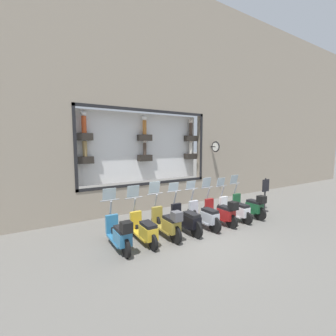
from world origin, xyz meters
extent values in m
plane|color=#66635E|center=(0.00, 0.00, 0.00)|extent=(120.00, 120.00, 0.00)
cube|color=gray|center=(3.60, -10.54, 5.05)|extent=(0.40, 14.92, 10.11)
cube|color=gray|center=(3.60, 0.00, 0.59)|extent=(0.40, 6.16, 1.18)
cube|color=gray|center=(3.60, 0.00, 7.31)|extent=(0.40, 6.16, 5.59)
cube|color=black|center=(3.39, 0.00, 4.45)|extent=(0.04, 6.16, 0.12)
cube|color=black|center=(3.39, 0.00, 1.24)|extent=(0.04, 6.16, 0.12)
cube|color=black|center=(3.39, -3.02, 2.84)|extent=(0.04, 0.12, 3.34)
cube|color=black|center=(3.39, 3.02, 2.84)|extent=(0.04, 0.12, 3.34)
cube|color=white|center=(3.95, 0.00, 2.84)|extent=(0.04, 5.92, 3.10)
cube|color=#28231E|center=(3.73, -2.61, 3.29)|extent=(0.36, 0.60, 0.28)
cylinder|color=#47382D|center=(3.73, -2.61, 3.74)|extent=(0.18, 0.18, 0.63)
sphere|color=beige|center=(3.73, -2.61, 4.17)|extent=(0.23, 0.23, 0.23)
cube|color=#28231E|center=(3.73, 0.00, 3.29)|extent=(0.36, 0.60, 0.28)
cylinder|color=#B26B2D|center=(3.73, 0.00, 3.74)|extent=(0.18, 0.18, 0.64)
sphere|color=white|center=(3.73, 0.00, 4.18)|extent=(0.23, 0.23, 0.23)
cube|color=#28231E|center=(3.73, 2.61, 3.29)|extent=(0.36, 0.60, 0.28)
cylinder|color=#CC4C23|center=(3.73, 2.61, 3.75)|extent=(0.18, 0.18, 0.66)
sphere|color=white|center=(3.73, 2.61, 4.20)|extent=(0.24, 0.24, 0.24)
cube|color=#28231E|center=(3.73, -2.61, 2.37)|extent=(0.36, 0.60, 0.28)
cylinder|color=silver|center=(3.73, -2.61, 2.80)|extent=(0.16, 0.16, 0.57)
sphere|color=beige|center=(3.73, -2.61, 3.19)|extent=(0.21, 0.21, 0.21)
cube|color=#28231E|center=(3.73, 0.00, 2.37)|extent=(0.36, 0.60, 0.28)
cylinder|color=#47382D|center=(3.73, 0.00, 2.78)|extent=(0.15, 0.15, 0.55)
sphere|color=beige|center=(3.73, 0.00, 3.16)|extent=(0.20, 0.20, 0.20)
cube|color=#28231E|center=(3.73, 2.61, 2.37)|extent=(0.36, 0.60, 0.28)
cylinder|color=#9E7F4C|center=(3.73, 2.61, 2.82)|extent=(0.17, 0.17, 0.61)
sphere|color=white|center=(3.73, 2.61, 3.23)|extent=(0.22, 0.22, 0.22)
cylinder|color=black|center=(3.23, -3.70, 2.87)|extent=(0.35, 0.05, 0.05)
torus|color=black|center=(3.05, -3.70, 2.87)|extent=(0.56, 0.06, 0.56)
cylinder|color=white|center=(3.05, -3.70, 2.87)|extent=(0.46, 0.03, 0.46)
cylinder|color=black|center=(1.15, -3.13, 0.27)|extent=(0.54, 0.09, 0.54)
cylinder|color=black|center=(-0.12, -3.13, 0.27)|extent=(0.54, 0.09, 0.54)
cube|color=#19512D|center=(0.52, -3.13, 0.25)|extent=(1.02, 0.38, 0.06)
cube|color=#19512D|center=(0.14, -3.13, 0.46)|extent=(0.61, 0.35, 0.36)
cube|color=black|center=(0.14, -3.13, 0.69)|extent=(0.58, 0.31, 0.10)
cube|color=#19512D|center=(1.06, -3.13, 0.56)|extent=(0.12, 0.37, 0.56)
cylinder|color=gray|center=(1.13, -3.13, 1.06)|extent=(0.20, 0.06, 0.45)
cylinder|color=gray|center=(1.20, -3.13, 1.27)|extent=(0.04, 0.61, 0.04)
cube|color=silver|center=(1.24, -3.13, 1.46)|extent=(0.10, 0.42, 0.38)
cube|color=black|center=(-0.17, -3.13, 0.85)|extent=(0.28, 0.28, 0.28)
cylinder|color=black|center=(1.18, -2.33, 0.24)|extent=(0.47, 0.09, 0.47)
cylinder|color=black|center=(-0.15, -2.33, 0.24)|extent=(0.47, 0.09, 0.47)
cube|color=silver|center=(0.52, -2.33, 0.22)|extent=(1.02, 0.38, 0.06)
cube|color=silver|center=(0.14, -2.33, 0.43)|extent=(0.61, 0.35, 0.36)
cube|color=black|center=(0.14, -2.33, 0.66)|extent=(0.58, 0.31, 0.10)
cube|color=silver|center=(1.06, -2.33, 0.53)|extent=(0.12, 0.37, 0.56)
cylinder|color=gray|center=(1.13, -2.33, 1.03)|extent=(0.20, 0.06, 0.45)
cylinder|color=gray|center=(1.20, -2.33, 1.24)|extent=(0.04, 0.61, 0.04)
cube|color=silver|center=(1.24, -2.33, 1.42)|extent=(0.09, 0.42, 0.35)
cylinder|color=black|center=(1.16, -1.54, 0.25)|extent=(0.50, 0.09, 0.50)
cylinder|color=black|center=(-0.13, -1.54, 0.25)|extent=(0.50, 0.09, 0.50)
cube|color=maroon|center=(0.52, -1.54, 0.24)|extent=(1.02, 0.38, 0.06)
cube|color=maroon|center=(0.14, -1.54, 0.45)|extent=(0.61, 0.35, 0.36)
cube|color=black|center=(0.14, -1.54, 0.68)|extent=(0.58, 0.31, 0.10)
cube|color=maroon|center=(1.06, -1.54, 0.55)|extent=(0.12, 0.37, 0.56)
cylinder|color=gray|center=(1.13, -1.54, 1.04)|extent=(0.20, 0.06, 0.45)
cylinder|color=gray|center=(1.20, -1.54, 1.26)|extent=(0.04, 0.60, 0.04)
cube|color=silver|center=(1.24, -1.54, 1.46)|extent=(0.10, 0.42, 0.40)
cube|color=black|center=(-0.18, -1.54, 0.84)|extent=(0.28, 0.28, 0.28)
cylinder|color=black|center=(1.15, -0.74, 0.28)|extent=(0.55, 0.09, 0.55)
cylinder|color=black|center=(-0.11, -0.74, 0.28)|extent=(0.55, 0.09, 0.55)
cube|color=#B7BCC6|center=(0.52, -0.74, 0.26)|extent=(1.02, 0.39, 0.06)
cube|color=#B7BCC6|center=(0.14, -0.74, 0.47)|extent=(0.61, 0.35, 0.36)
cube|color=black|center=(0.14, -0.74, 0.70)|extent=(0.58, 0.31, 0.10)
cube|color=#B7BCC6|center=(1.06, -0.74, 0.57)|extent=(0.12, 0.37, 0.56)
cylinder|color=gray|center=(1.13, -0.74, 1.07)|extent=(0.20, 0.06, 0.45)
cylinder|color=gray|center=(1.20, -0.74, 1.28)|extent=(0.04, 0.60, 0.04)
cube|color=silver|center=(1.24, -0.74, 1.44)|extent=(0.08, 0.42, 0.32)
cylinder|color=black|center=(1.14, 0.05, 0.28)|extent=(0.56, 0.09, 0.56)
cylinder|color=black|center=(-0.11, 0.05, 0.28)|extent=(0.56, 0.09, 0.56)
cube|color=black|center=(0.52, 0.05, 0.27)|extent=(1.02, 0.39, 0.06)
cube|color=black|center=(0.14, 0.05, 0.48)|extent=(0.61, 0.35, 0.36)
cube|color=black|center=(0.14, 0.05, 0.71)|extent=(0.58, 0.31, 0.10)
cube|color=black|center=(1.06, 0.05, 0.58)|extent=(0.12, 0.37, 0.56)
cylinder|color=gray|center=(1.13, 0.05, 1.07)|extent=(0.20, 0.06, 0.45)
cylinder|color=gray|center=(1.20, 0.05, 1.28)|extent=(0.04, 0.61, 0.04)
cube|color=silver|center=(1.24, 0.05, 1.44)|extent=(0.08, 0.42, 0.32)
cylinder|color=black|center=(1.14, 0.84, 0.28)|extent=(0.56, 0.09, 0.56)
cylinder|color=black|center=(-0.11, 0.84, 0.28)|extent=(0.56, 0.09, 0.56)
cube|color=olive|center=(0.52, 0.84, 0.27)|extent=(1.02, 0.38, 0.06)
cube|color=olive|center=(0.14, 0.84, 0.48)|extent=(0.61, 0.35, 0.36)
cube|color=black|center=(0.14, 0.84, 0.71)|extent=(0.58, 0.31, 0.10)
cube|color=olive|center=(1.06, 0.84, 0.58)|extent=(0.12, 0.37, 0.56)
cylinder|color=gray|center=(1.13, 0.84, 1.07)|extent=(0.20, 0.06, 0.45)
cylinder|color=gray|center=(1.20, 0.84, 1.28)|extent=(0.04, 0.60, 0.04)
cube|color=silver|center=(1.24, 0.84, 1.50)|extent=(0.11, 0.42, 0.42)
cube|color=#4C4C51|center=(-0.17, 0.84, 0.87)|extent=(0.28, 0.28, 0.28)
cylinder|color=black|center=(1.18, 1.64, 0.24)|extent=(0.47, 0.09, 0.47)
cylinder|color=black|center=(-0.14, 1.64, 0.24)|extent=(0.47, 0.09, 0.47)
cube|color=gold|center=(0.52, 1.64, 0.22)|extent=(1.02, 0.38, 0.06)
cube|color=gold|center=(0.14, 1.64, 0.43)|extent=(0.61, 0.35, 0.36)
cube|color=black|center=(0.14, 1.64, 0.66)|extent=(0.58, 0.31, 0.10)
cube|color=gold|center=(1.06, 1.64, 0.53)|extent=(0.12, 0.37, 0.56)
cylinder|color=gray|center=(1.13, 1.64, 1.03)|extent=(0.20, 0.06, 0.45)
cylinder|color=gray|center=(1.20, 1.64, 1.24)|extent=(0.04, 0.60, 0.04)
cube|color=silver|center=(1.24, 1.64, 1.45)|extent=(0.10, 0.42, 0.41)
cylinder|color=black|center=(1.16, 2.43, 0.26)|extent=(0.52, 0.09, 0.52)
cylinder|color=black|center=(-0.13, 2.43, 0.26)|extent=(0.52, 0.09, 0.52)
cube|color=teal|center=(0.52, 2.43, 0.25)|extent=(1.02, 0.38, 0.06)
cube|color=teal|center=(0.14, 2.43, 0.46)|extent=(0.61, 0.35, 0.36)
cube|color=black|center=(0.14, 2.43, 0.69)|extent=(0.58, 0.31, 0.10)
cube|color=teal|center=(1.06, 2.43, 0.56)|extent=(0.12, 0.37, 0.56)
cylinder|color=gray|center=(1.13, 2.43, 1.05)|extent=(0.20, 0.06, 0.45)
cylinder|color=gray|center=(1.20, 2.43, 1.27)|extent=(0.04, 0.61, 0.04)
cube|color=silver|center=(1.24, 2.43, 1.45)|extent=(0.09, 0.42, 0.37)
cube|color=black|center=(-0.18, 2.43, 0.85)|extent=(0.28, 0.28, 0.28)
cylinder|color=#232326|center=(0.57, -4.40, 0.01)|extent=(0.36, 0.36, 0.02)
cylinder|color=#232326|center=(0.57, -4.40, 0.75)|extent=(0.07, 0.07, 1.49)
cube|color=black|center=(0.55, -4.40, 1.17)|extent=(0.03, 0.45, 0.55)
camera|label=1|loc=(-5.55, 4.45, 3.00)|focal=24.00mm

